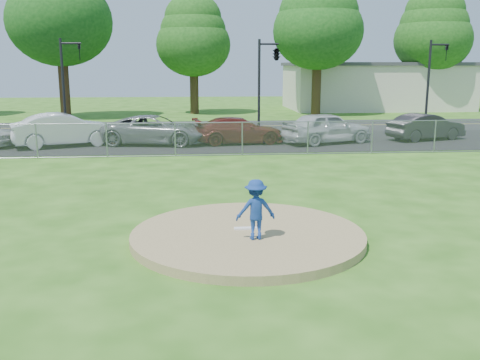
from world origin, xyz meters
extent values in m
plane|color=#265913|center=(0.00, 10.00, 0.00)|extent=(120.00, 120.00, 0.00)
cylinder|color=#927D50|center=(0.00, 0.00, 0.10)|extent=(5.40, 5.40, 0.20)
cube|color=white|center=(0.00, 0.20, 0.22)|extent=(0.60, 0.15, 0.04)
cube|color=gray|center=(0.00, 12.00, 0.75)|extent=(40.00, 0.06, 1.50)
cube|color=black|center=(0.00, 16.50, 0.01)|extent=(50.00, 8.00, 0.01)
cube|color=black|center=(0.00, 24.00, 0.00)|extent=(60.00, 7.00, 0.01)
cube|color=beige|center=(16.00, 38.00, 2.00)|extent=(16.00, 9.00, 4.00)
cube|color=#3F3F42|center=(16.00, 38.00, 4.15)|extent=(16.40, 9.40, 0.30)
cylinder|color=#351F13|center=(-11.00, 31.00, 2.45)|extent=(0.78, 0.78, 4.90)
ellipsoid|color=#124613|center=(-11.00, 31.00, 7.25)|extent=(7.84, 7.84, 6.66)
ellipsoid|color=#124613|center=(-11.00, 31.00, 8.62)|extent=(6.90, 6.90, 5.86)
cylinder|color=#342412|center=(-1.00, 34.00, 1.92)|extent=(0.72, 0.72, 3.85)
ellipsoid|color=#194F15|center=(-1.00, 34.00, 5.70)|extent=(6.16, 6.16, 5.24)
ellipsoid|color=#194F15|center=(-1.00, 34.00, 6.78)|extent=(5.42, 5.42, 4.61)
ellipsoid|color=#194F15|center=(-1.00, 34.00, 7.85)|extent=(4.68, 4.68, 3.98)
cylinder|color=#362613|center=(9.00, 32.00, 2.27)|extent=(0.76, 0.76, 4.55)
ellipsoid|color=#154D14|center=(9.00, 32.00, 6.73)|extent=(7.28, 7.28, 6.19)
ellipsoid|color=#154D14|center=(9.00, 32.00, 8.01)|extent=(6.41, 6.41, 5.45)
cylinder|color=#331D12|center=(20.00, 35.00, 2.10)|extent=(0.74, 0.74, 4.20)
ellipsoid|color=#184C14|center=(20.00, 35.00, 6.22)|extent=(6.72, 6.72, 5.71)
ellipsoid|color=#184C14|center=(20.00, 35.00, 7.39)|extent=(5.91, 5.91, 5.03)
ellipsoid|color=#184C14|center=(20.00, 35.00, 8.57)|extent=(5.11, 5.11, 4.34)
cylinder|color=black|center=(-9.00, 22.00, 2.80)|extent=(0.16, 0.16, 5.60)
cylinder|color=black|center=(-8.40, 22.00, 5.30)|extent=(1.20, 0.12, 0.12)
imported|color=black|center=(-7.92, 22.00, 4.80)|extent=(0.16, 0.20, 1.00)
cylinder|color=black|center=(3.00, 22.00, 2.80)|extent=(0.16, 0.16, 5.60)
cylinder|color=black|center=(3.60, 22.00, 5.30)|extent=(1.20, 0.12, 0.12)
imported|color=black|center=(4.08, 22.00, 4.80)|extent=(0.53, 2.48, 1.00)
cylinder|color=black|center=(14.00, 22.00, 2.80)|extent=(0.16, 0.16, 5.60)
cylinder|color=black|center=(14.60, 22.00, 5.30)|extent=(1.20, 0.12, 0.12)
imported|color=black|center=(15.08, 22.00, 4.80)|extent=(0.16, 0.20, 1.00)
imported|color=navy|center=(0.12, -0.53, 0.87)|extent=(0.90, 0.55, 1.34)
cone|color=#ED480C|center=(-5.22, 15.46, 0.41)|extent=(0.41, 0.41, 0.80)
imported|color=silver|center=(-7.61, 15.57, 0.84)|extent=(5.33, 3.46, 1.66)
imported|color=slate|center=(-3.13, 15.83, 0.75)|extent=(5.72, 3.41, 1.49)
imported|color=#591B16|center=(1.16, 15.72, 0.69)|extent=(4.87, 2.38, 1.36)
imported|color=silver|center=(5.75, 15.47, 0.82)|extent=(5.14, 3.45, 1.62)
imported|color=black|center=(11.48, 16.28, 0.72)|extent=(4.58, 2.76, 1.43)
camera|label=1|loc=(-1.24, -11.78, 3.95)|focal=40.00mm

